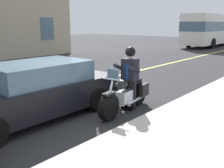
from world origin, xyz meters
name	(u,v)px	position (x,y,z in m)	size (l,w,h in m)	color
ground_plane	(68,110)	(0.00, 0.00, 0.00)	(80.00, 80.00, 0.00)	#28282B
lane_center_stripe	(29,97)	(0.00, -2.00, 0.01)	(60.00, 0.16, 0.01)	#E5DB4C
motorcycle_main	(126,95)	(-1.04, 1.22, 0.45)	(2.22, 0.78, 1.26)	black
rider_main	(130,73)	(-1.23, 1.20, 1.04)	(0.67, 0.61, 1.74)	black
bus_near	(213,28)	(-23.90, -4.66, 1.87)	(11.05, 2.70, 3.30)	white
car_dark	(34,91)	(0.86, -0.23, 0.69)	(4.60, 1.92, 1.40)	black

